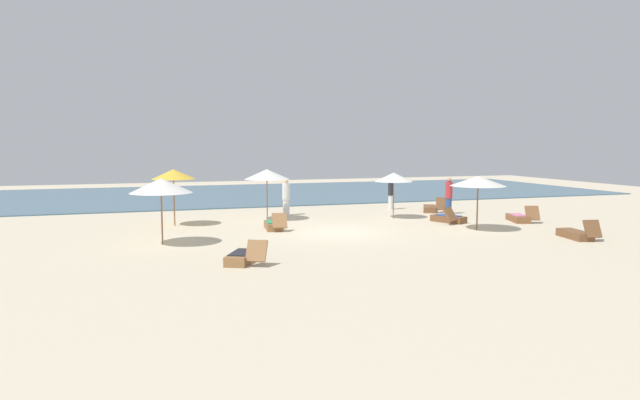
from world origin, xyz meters
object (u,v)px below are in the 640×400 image
umbrella_0 (267,174)px  umbrella_2 (173,174)px  lounger_4 (519,218)px  lounger_5 (431,208)px  umbrella_3 (394,177)px  person_2 (391,193)px  lounger_2 (243,257)px  person_1 (286,197)px  person_0 (449,196)px  lounger_1 (274,225)px  umbrella_1 (161,186)px  lounger_3 (449,218)px  umbrella_4 (478,181)px  lounger_0 (577,234)px

umbrella_0 → umbrella_2: 4.09m
lounger_4 → lounger_5: (-1.86, 4.43, -0.01)m
umbrella_3 → person_2: size_ratio=1.24×
umbrella_3 → lounger_2: 11.28m
lounger_5 → person_1: bearing=173.3°
lounger_4 → person_2: size_ratio=1.03×
person_0 → umbrella_2: bearing=179.1°
umbrella_3 → person_0: umbrella_3 is taller
umbrella_3 → lounger_5: 3.72m
person_2 → person_1: bearing=-173.9°
umbrella_0 → umbrella_2: umbrella_2 is taller
umbrella_2 → lounger_1: size_ratio=1.35×
lounger_1 → person_0: bearing=12.9°
umbrella_1 → person_1: 8.70m
umbrella_2 → person_0: 12.87m
lounger_2 → lounger_3: lounger_2 is taller
umbrella_4 → lounger_1: (-7.55, 2.71, -1.76)m
lounger_2 → person_0: person_0 is taller
umbrella_3 → lounger_3: size_ratio=1.19×
lounger_1 → lounger_4: (10.69, -1.20, 0.00)m
lounger_0 → person_1: (-8.22, 9.63, 0.70)m
lounger_3 → person_2: 5.18m
umbrella_2 → umbrella_4: size_ratio=1.08×
umbrella_2 → lounger_5: umbrella_2 is taller
umbrella_1 → umbrella_2: (0.71, 4.44, 0.13)m
umbrella_4 → lounger_2: size_ratio=1.24×
lounger_1 → person_2: size_ratio=1.03×
person_1 → person_2: (5.71, 0.61, -0.00)m
lounger_4 → person_2: 6.82m
umbrella_1 → person_2: size_ratio=1.34×
lounger_3 → person_2: person_2 is taller
lounger_5 → person_0: bearing=-74.4°
lounger_0 → lounger_1: bearing=150.5°
umbrella_3 → person_0: 3.36m
lounger_0 → umbrella_4: bearing=128.5°
lounger_1 → lounger_5: (8.82, 3.23, -0.01)m
umbrella_3 → person_2: (1.34, 3.13, -1.01)m
person_0 → lounger_2: bearing=-145.2°
umbrella_3 → lounger_1: bearing=-165.4°
lounger_1 → lounger_3: 7.65m
umbrella_1 → umbrella_4: 11.94m
umbrella_0 → umbrella_1: bearing=-133.9°
umbrella_1 → umbrella_3: bearing=19.7°
umbrella_3 → lounger_3: umbrella_3 is taller
umbrella_1 → person_0: (13.52, 4.23, -1.10)m
lounger_2 → person_1: person_1 is taller
lounger_2 → person_1: (3.93, 9.96, 0.69)m
umbrella_1 → lounger_5: (13.20, 5.37, -1.83)m
lounger_0 → person_1: bearing=130.5°
lounger_4 → umbrella_2: bearing=166.3°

